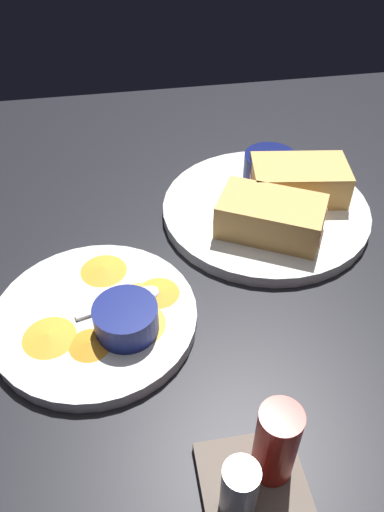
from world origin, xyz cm
name	(u,v)px	position (x,y,z in cm)	size (l,w,h in cm)	color
ground_plane	(292,289)	(0.00, 0.00, -1.50)	(110.00, 110.00, 3.00)	black
plate_sandwich_main	(265,210)	(0.10, -12.99, 0.80)	(28.43, 28.43, 1.60)	silver
sandwich_half_near	(271,217)	(1.09, -7.68, 4.00)	(15.05, 12.88, 4.80)	tan
sandwich_half_far	(299,180)	(-4.99, -14.79, 4.00)	(14.14, 9.42, 4.80)	tan
ramekin_dark_sauce	(269,167)	(-2.03, -19.02, 3.82)	(7.44, 7.44, 4.14)	#0C144C
spoon_by_dark_ramekin	(275,201)	(-1.42, -13.27, 1.96)	(2.52, 9.95, 0.80)	silver
plate_chips_companion	(95,318)	(23.95, 2.62, 0.80)	(22.67, 22.67, 1.60)	silver
ramekin_light_gravy	(126,318)	(20.55, 5.45, 3.39)	(6.86, 6.86, 3.31)	navy
spoon_by_gravy_ramekin	(136,297)	(19.27, 1.40, 1.96)	(9.91, 3.94, 0.80)	silver
plantain_chip_scatter	(113,309)	(21.93, 2.63, 1.90)	(18.43, 17.09, 0.60)	gold
condiment_caddy	(261,468)	(10.90, 23.34, 3.41)	(9.00, 9.00, 9.50)	brown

